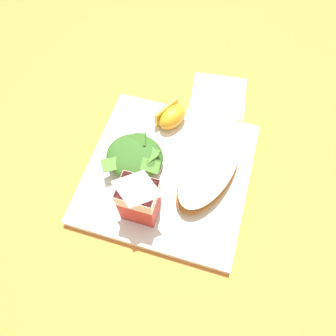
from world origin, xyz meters
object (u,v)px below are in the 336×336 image
Objects in this scene: green_salad_pile at (135,156)px; orange_wedge_front at (172,116)px; cheesy_pizza_bread at (209,172)px; milk_carton at (138,197)px; paper_napkin at (218,95)px; white_plate at (168,173)px.

orange_wedge_front is at bearing -110.51° from green_salad_pile.
green_salad_pile is (0.13, 0.01, 0.00)m from cheesy_pizza_bread.
milk_carton is 0.19m from orange_wedge_front.
paper_napkin is (-0.07, -0.10, -0.03)m from orange_wedge_front.
milk_carton reaches higher than orange_wedge_front.
cheesy_pizza_bread is 0.13m from green_salad_pile.
paper_napkin is (-0.05, -0.20, -0.01)m from white_plate.
cheesy_pizza_bread is 1.68× the size of paper_napkin.
milk_carton is at bearing 45.08° from cheesy_pizza_bread.
green_salad_pile is at bearing 69.49° from orange_wedge_front.
milk_carton reaches higher than white_plate.
cheesy_pizza_bread is 0.14m from milk_carton.
orange_wedge_front is (0.02, -0.10, 0.03)m from white_plate.
paper_napkin is at bearing -103.18° from white_plate.
cheesy_pizza_bread reaches higher than white_plate.
paper_napkin is at bearing -83.52° from cheesy_pizza_bread.
green_salad_pile reaches higher than white_plate.
white_plate is at bearing 179.09° from green_salad_pile.
green_salad_pile reaches higher than paper_napkin.
green_salad_pile is at bearing 2.76° from cheesy_pizza_bread.
orange_wedge_front reaches higher than cheesy_pizza_bread.
white_plate is 0.21m from paper_napkin.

